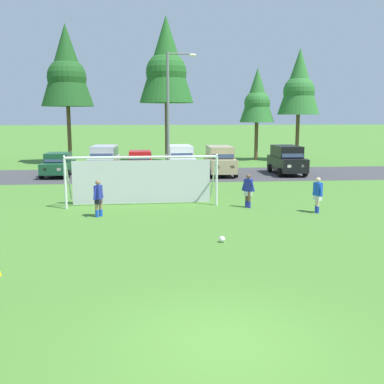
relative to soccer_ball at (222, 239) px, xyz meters
The scene contains 18 objects.
ground_plane 7.81m from the soccer_ball, 98.36° to the left, with size 400.00×400.00×0.00m, color #477A2D.
parking_lot_strip 18.99m from the soccer_ball, 93.43° to the left, with size 52.00×8.40×0.01m, color #3D3D3F.
soccer_ball is the anchor object (origin of this frame).
soccer_goal 8.09m from the soccer_ball, 111.15° to the left, with size 7.47×2.14×2.57m.
player_midfield_center 6.93m from the soccer_ball, 41.62° to the left, with size 0.37×0.74×1.64m.
player_defender_far 6.71m from the soccer_ball, 135.80° to the left, with size 0.41×0.69×1.64m.
player_winger_left 6.50m from the soccer_ball, 69.78° to the left, with size 0.59×0.57×1.64m.
parked_car_slot_far_left 20.98m from the soccer_ball, 115.97° to the left, with size 2.12×4.25×1.72m.
parked_car_slot_left 20.73m from the soccer_ball, 106.61° to the left, with size 2.31×4.69×2.16m.
parked_car_slot_center_left 20.39m from the soccer_ball, 99.06° to the left, with size 2.06×4.21×1.72m.
parked_car_slot_center 19.71m from the soccer_ball, 90.43° to the left, with size 2.28×4.68×2.16m.
parked_car_slot_center_right 18.66m from the soccer_ball, 81.49° to the left, with size 2.15×4.60×2.16m.
parked_car_slot_right 20.16m from the soccer_ball, 66.82° to the left, with size 2.15×4.60×2.16m.
tree_mid_left 31.37m from the soccer_ball, 109.15° to the left, with size 4.74×4.74×12.64m.
tree_center_back 29.69m from the soccer_ball, 91.64° to the left, with size 5.04×5.04×13.45m.
tree_mid_right 31.57m from the soccer_ball, 74.66° to the left, with size 3.39×3.39×9.05m.
tree_right_edge 32.37m from the soccer_ball, 67.35° to the left, with size 4.07×4.07×10.85m.
street_lamp 15.19m from the soccer_ball, 94.34° to the left, with size 2.00×0.32×8.39m.
Camera 1 is at (-1.40, -8.33, 4.42)m, focal length 43.11 mm.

